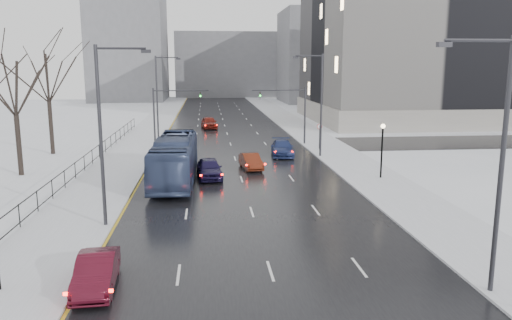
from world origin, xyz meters
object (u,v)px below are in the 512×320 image
object	(u,v)px
streetlight_r_near	(497,155)
streetlight_l_far	(159,94)
tree_park_d	(22,176)
mast_signal_right	(296,109)
sedan_center_far	(209,122)
sedan_left_near	(96,272)
sedan_right_near	(251,161)
sedan_right_far	(282,148)
streetlight_l_near	(104,128)
sedan_center_near	(209,168)
mast_signal_left	(164,110)
tree_park_e	(53,155)
bus	(175,159)
no_uturn_sign	(320,129)
streetlight_r_mid	(319,100)
lamppost_r_mid	(382,143)

from	to	relation	value
streetlight_r_near	streetlight_l_far	bearing A→B (deg)	111.25
tree_park_d	mast_signal_right	world-z (taller)	mast_signal_right
sedan_center_far	tree_park_d	bearing A→B (deg)	-123.58
sedan_left_near	sedan_right_near	distance (m)	24.39
sedan_right_far	streetlight_l_near	bearing A→B (deg)	-116.69
sedan_center_near	mast_signal_right	bearing A→B (deg)	54.83
mast_signal_right	mast_signal_left	bearing A→B (deg)	180.00
streetlight_r_near	sedan_center_far	bearing A→B (deg)	101.06
tree_park_e	bus	xyz separation A→B (m)	(13.03, -13.21, 1.79)
streetlight_l_near	streetlight_l_far	world-z (taller)	same
streetlight_l_far	tree_park_e	bearing A→B (deg)	-141.43
no_uturn_sign	sedan_left_near	world-z (taller)	no_uturn_sign
streetlight_l_near	sedan_center_far	distance (m)	44.35
streetlight_l_far	streetlight_l_near	bearing A→B (deg)	-90.00
sedan_center_far	no_uturn_sign	bearing A→B (deg)	-65.76
streetlight_r_near	no_uturn_sign	size ratio (longest dim) A/B	3.70
no_uturn_sign	sedan_center_near	world-z (taller)	no_uturn_sign
streetlight_r_near	sedan_center_near	bearing A→B (deg)	116.30
tree_park_d	sedan_left_near	world-z (taller)	tree_park_d
streetlight_r_near	mast_signal_right	bearing A→B (deg)	91.27
streetlight_r_near	streetlight_l_far	distance (m)	45.06
streetlight_l_far	sedan_center_near	size ratio (longest dim) A/B	2.13
no_uturn_sign	sedan_center_far	xyz separation A→B (m)	(-11.53, 19.71, -1.41)
streetlight_l_far	mast_signal_left	bearing A→B (deg)	-78.13
streetlight_r_mid	sedan_left_near	world-z (taller)	streetlight_r_mid
sedan_right_near	sedan_center_far	bearing A→B (deg)	89.04
lamppost_r_mid	mast_signal_left	xyz separation A→B (m)	(-18.33, 18.00, 1.16)
mast_signal_right	bus	size ratio (longest dim) A/B	0.52
sedan_right_far	sedan_right_near	bearing A→B (deg)	-116.03
sedan_right_near	mast_signal_right	bearing A→B (deg)	56.80
tree_park_d	sedan_right_near	world-z (taller)	tree_park_d
sedan_center_near	sedan_right_far	xyz separation A→B (m)	(7.34, 9.47, -0.04)
streetlight_r_mid	lamppost_r_mid	distance (m)	10.73
lamppost_r_mid	sedan_right_near	bearing A→B (deg)	153.65
bus	streetlight_r_near	bearing A→B (deg)	-56.08
mast_signal_right	sedan_center_far	distance (m)	18.72
lamppost_r_mid	bus	bearing A→B (deg)	177.19
bus	mast_signal_right	bearing A→B (deg)	55.27
streetlight_l_near	mast_signal_right	bearing A→B (deg)	61.04
streetlight_r_near	tree_park_d	bearing A→B (deg)	137.25
lamppost_r_mid	mast_signal_right	world-z (taller)	mast_signal_right
sedan_center_far	sedan_right_far	bearing A→B (deg)	-78.55
streetlight_r_mid	mast_signal_right	xyz separation A→B (m)	(-0.84, 8.00, -1.51)
streetlight_r_near	mast_signal_left	xyz separation A→B (m)	(-15.49, 38.00, -1.51)
streetlight_l_far	tree_park_d	bearing A→B (deg)	-118.15
streetlight_l_near	mast_signal_left	xyz separation A→B (m)	(0.84, 28.00, -1.51)
streetlight_l_far	sedan_center_near	world-z (taller)	streetlight_l_far
lamppost_r_mid	bus	xyz separation A→B (m)	(-16.17, 0.79, -1.15)
streetlight_r_near	sedan_left_near	distance (m)	16.24
sedan_center_near	sedan_center_far	distance (m)	32.07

